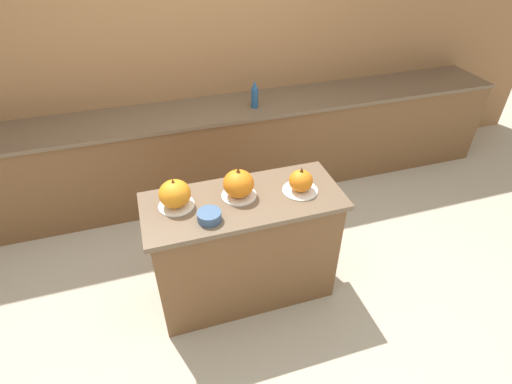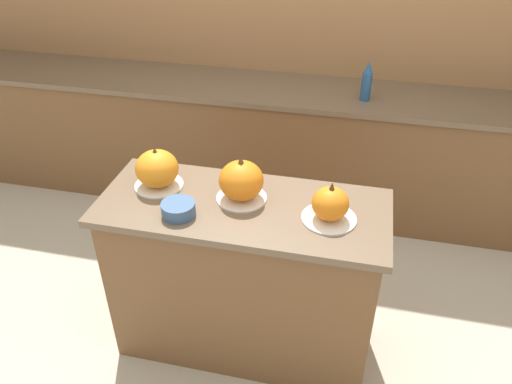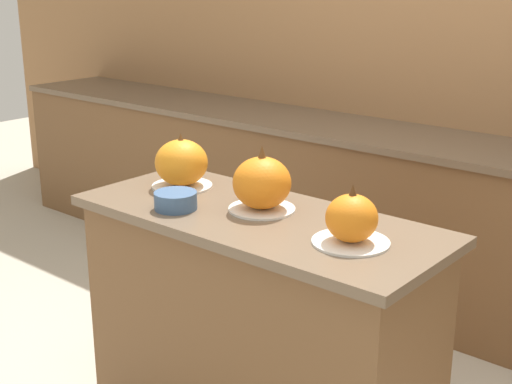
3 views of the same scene
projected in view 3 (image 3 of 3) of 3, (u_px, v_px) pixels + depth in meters
wall_back at (478, 60)px, 3.53m from camera, size 8.00×0.06×2.50m
kitchen_island at (257, 333)px, 2.52m from camera, size 1.31×0.55×0.90m
back_counter at (435, 229)px, 3.53m from camera, size 6.00×0.60×0.90m
pumpkin_cake_left at (181, 164)px, 2.66m from camera, size 0.23×0.23×0.21m
pumpkin_cake_center at (262, 184)px, 2.40m from camera, size 0.23×0.23×0.23m
pumpkin_cake_right at (352, 221)px, 2.11m from camera, size 0.24×0.24×0.18m
mixing_bowl at (176, 200)px, 2.43m from camera, size 0.15×0.15×0.06m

